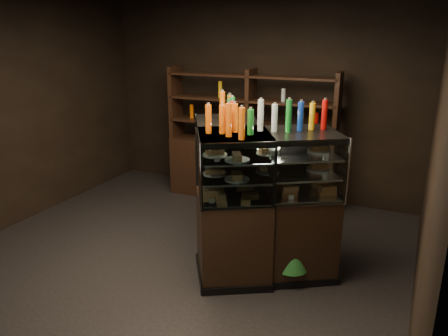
{
  "coord_description": "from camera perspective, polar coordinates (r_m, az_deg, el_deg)",
  "views": [
    {
      "loc": [
        2.39,
        -3.86,
        2.54
      ],
      "look_at": [
        0.6,
        -0.04,
        1.19
      ],
      "focal_mm": 35.0,
      "sensor_mm": 36.0,
      "label": 1
    }
  ],
  "objects": [
    {
      "name": "ground",
      "position": [
        5.2,
        -5.95,
        -11.63
      ],
      "size": [
        5.0,
        5.0,
        0.0
      ],
      "primitive_type": "plane",
      "color": "black",
      "rests_on": "ground"
    },
    {
      "name": "bottles_top",
      "position": [
        4.44,
        3.33,
        6.89
      ],
      "size": [
        1.31,
        1.08,
        0.3
      ],
      "color": "black",
      "rests_on": "display_case"
    },
    {
      "name": "display_case",
      "position": [
        4.8,
        3.07,
        -7.15
      ],
      "size": [
        1.94,
        1.61,
        1.58
      ],
      "rotation": [
        0.0,
        0.0,
        -0.24
      ],
      "color": "black",
      "rests_on": "ground"
    },
    {
      "name": "potted_conifer",
      "position": [
        4.58,
        8.95,
        -10.0
      ],
      "size": [
        0.35,
        0.35,
        0.75
      ],
      "rotation": [
        0.0,
        0.0,
        0.27
      ],
      "color": "black",
      "rests_on": "ground"
    },
    {
      "name": "food_display",
      "position": [
        4.56,
        3.17,
        0.48
      ],
      "size": [
        1.48,
        1.22,
        0.48
      ],
      "color": "#BF7844",
      "rests_on": "display_case"
    },
    {
      "name": "back_shelving",
      "position": [
        6.64,
        3.36,
        0.73
      ],
      "size": [
        2.56,
        0.53,
        2.0
      ],
      "rotation": [
        0.0,
        0.0,
        0.04
      ],
      "color": "black",
      "rests_on": "ground"
    },
    {
      "name": "room_shell",
      "position": [
        4.58,
        -6.72,
        10.07
      ],
      "size": [
        5.02,
        5.02,
        3.01
      ],
      "color": "black",
      "rests_on": "ground"
    }
  ]
}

